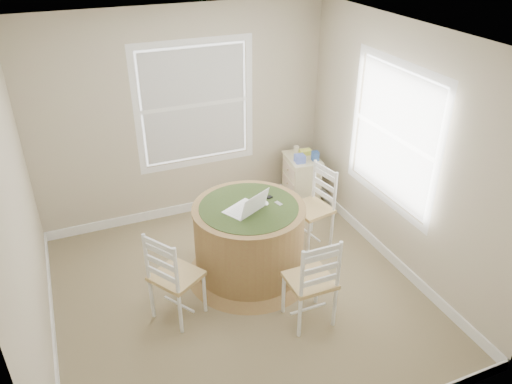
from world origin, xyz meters
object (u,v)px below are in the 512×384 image
chair_left (176,276)px  laptop (246,208)px  round_table (249,238)px  chair_near (310,280)px  corner_chest (301,181)px  chair_right (311,208)px

chair_left → laptop: (0.82, 0.27, 0.40)m
round_table → chair_near: bearing=-88.5°
round_table → corner_chest: 1.62m
round_table → chair_near: (0.26, -0.87, 0.02)m
chair_near → corner_chest: bearing=-115.0°
round_table → laptop: bearing=-146.1°
laptop → chair_near: bearing=83.2°
chair_left → laptop: laptop is taller
chair_right → chair_near: bearing=-39.5°
laptop → corner_chest: bearing=-164.8°
chair_near → chair_right: (0.62, 1.13, 0.00)m
chair_near → round_table: bearing=-73.3°
chair_right → corner_chest: size_ratio=1.37×
chair_near → chair_right: size_ratio=1.00×
round_table → chair_near: 0.91m
chair_near → corner_chest: chair_near is taller
chair_near → chair_right: 1.28m
chair_near → laptop: bearing=-68.6°
chair_near → chair_right: bearing=-118.6°
chair_left → corner_chest: bearing=-88.0°
chair_left → corner_chest: 2.51m
chair_left → chair_near: (1.13, -0.54, 0.00)m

